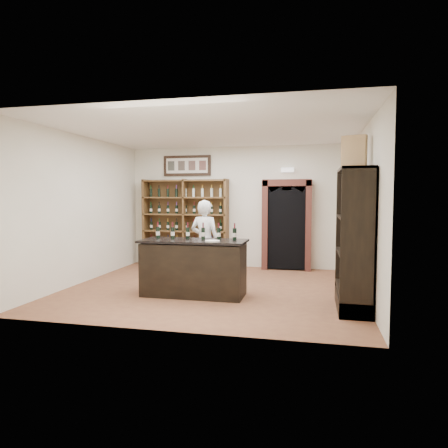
{
  "coord_description": "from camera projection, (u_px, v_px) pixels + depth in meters",
  "views": [
    {
      "loc": [
        1.86,
        -7.35,
        1.77
      ],
      "look_at": [
        0.15,
        0.3,
        1.23
      ],
      "focal_mm": 32.0,
      "sensor_mm": 36.0,
      "label": 1
    }
  ],
  "objects": [
    {
      "name": "counter_bottle_5",
      "position": [
        235.0,
        234.0,
        7.02
      ],
      "size": [
        0.07,
        0.07,
        0.3
      ],
      "color": "black",
      "rests_on": "tasting_counter"
    },
    {
      "name": "wall_back",
      "position": [
        237.0,
        207.0,
        10.01
      ],
      "size": [
        5.5,
        0.04,
        3.0
      ],
      "primitive_type": "cube",
      "color": "white",
      "rests_on": "ground"
    },
    {
      "name": "emergency_light",
      "position": [
        288.0,
        170.0,
        9.6
      ],
      "size": [
        0.3,
        0.1,
        0.1
      ],
      "primitive_type": "cube",
      "color": "white",
      "rests_on": "wall_back"
    },
    {
      "name": "wall_left",
      "position": [
        83.0,
        209.0,
        8.17
      ],
      "size": [
        0.04,
        5.0,
        3.0
      ],
      "primitive_type": "cube",
      "color": "white",
      "rests_on": "ground"
    },
    {
      "name": "wall_right",
      "position": [
        365.0,
        212.0,
        6.98
      ],
      "size": [
        0.04,
        5.0,
        3.0
      ],
      "primitive_type": "cube",
      "color": "white",
      "rests_on": "ground"
    },
    {
      "name": "wine_shelf",
      "position": [
        186.0,
        223.0,
        10.16
      ],
      "size": [
        2.2,
        0.38,
        2.2
      ],
      "color": "brown",
      "rests_on": "ground"
    },
    {
      "name": "tasting_counter",
      "position": [
        194.0,
        268.0,
        7.11
      ],
      "size": [
        1.88,
        0.78,
        1.0
      ],
      "color": "black",
      "rests_on": "ground"
    },
    {
      "name": "counter_bottle_1",
      "position": [
        173.0,
        233.0,
        7.27
      ],
      "size": [
        0.07,
        0.07,
        0.3
      ],
      "color": "black",
      "rests_on": "tasting_counter"
    },
    {
      "name": "counter_bottle_3",
      "position": [
        203.0,
        233.0,
        7.15
      ],
      "size": [
        0.07,
        0.07,
        0.3
      ],
      "color": "black",
      "rests_on": "tasting_counter"
    },
    {
      "name": "ceiling",
      "position": [
        213.0,
        131.0,
        7.47
      ],
      "size": [
        5.5,
        5.5,
        0.0
      ],
      "primitive_type": "plane",
      "rotation": [
        3.14,
        0.0,
        0.0
      ],
      "color": "white",
      "rests_on": "wall_back"
    },
    {
      "name": "wine_crate",
      "position": [
        354.0,
        153.0,
        6.34
      ],
      "size": [
        0.41,
        0.27,
        0.53
      ],
      "primitive_type": "cube",
      "rotation": [
        0.0,
        0.0,
        -0.33
      ],
      "color": "tan",
      "rests_on": "side_cabinet"
    },
    {
      "name": "counter_bottle_2",
      "position": [
        188.0,
        233.0,
        7.21
      ],
      "size": [
        0.07,
        0.07,
        0.3
      ],
      "color": "black",
      "rests_on": "tasting_counter"
    },
    {
      "name": "plate",
      "position": [
        213.0,
        241.0,
        6.78
      ],
      "size": [
        0.25,
        0.25,
        0.02
      ],
      "primitive_type": "cylinder",
      "color": "silver",
      "rests_on": "tasting_counter"
    },
    {
      "name": "framed_picture",
      "position": [
        187.0,
        166.0,
        10.19
      ],
      "size": [
        1.25,
        0.04,
        0.52
      ],
      "primitive_type": "cube",
      "color": "black",
      "rests_on": "wall_back"
    },
    {
      "name": "shopkeeper",
      "position": [
        205.0,
        242.0,
        8.14
      ],
      "size": [
        0.68,
        0.51,
        1.7
      ],
      "primitive_type": "imported",
      "rotation": [
        0.0,
        0.0,
        2.96
      ],
      "color": "silver",
      "rests_on": "ground"
    },
    {
      "name": "counter_bottle_0",
      "position": [
        158.0,
        232.0,
        7.33
      ],
      "size": [
        0.07,
        0.07,
        0.3
      ],
      "color": "black",
      "rests_on": "tasting_counter"
    },
    {
      "name": "counter_bottle_4",
      "position": [
        219.0,
        234.0,
        7.08
      ],
      "size": [
        0.07,
        0.07,
        0.3
      ],
      "color": "black",
      "rests_on": "tasting_counter"
    },
    {
      "name": "arched_doorway",
      "position": [
        287.0,
        223.0,
        9.6
      ],
      "size": [
        1.17,
        0.35,
        2.17
      ],
      "color": "black",
      "rests_on": "ground"
    },
    {
      "name": "floor",
      "position": [
        213.0,
        288.0,
        7.68
      ],
      "size": [
        5.5,
        5.5,
        0.0
      ],
      "primitive_type": "plane",
      "color": "brown",
      "rests_on": "ground"
    },
    {
      "name": "side_cabinet",
      "position": [
        356.0,
        262.0,
        6.2
      ],
      "size": [
        0.48,
        1.2,
        2.2
      ],
      "color": "black",
      "rests_on": "ground"
    }
  ]
}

